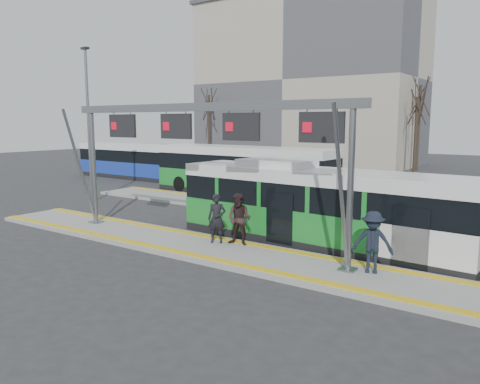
{
  "coord_description": "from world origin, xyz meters",
  "views": [
    {
      "loc": [
        10.73,
        -12.94,
        4.67
      ],
      "look_at": [
        -0.43,
        3.0,
        1.74
      ],
      "focal_mm": 35.0,
      "sensor_mm": 36.0,
      "label": 1
    }
  ],
  "objects_px": {
    "passenger_a": "(217,219)",
    "gantry": "(199,132)",
    "passenger_c": "(372,242)",
    "hero_bus": "(318,207)",
    "passenger_b": "(239,219)"
  },
  "relations": [
    {
      "from": "gantry",
      "to": "passenger_b",
      "type": "relative_size",
      "value": 6.74
    },
    {
      "from": "hero_bus",
      "to": "passenger_b",
      "type": "xyz_separation_m",
      "value": [
        -2.11,
        -2.17,
        -0.34
      ]
    },
    {
      "from": "passenger_b",
      "to": "passenger_c",
      "type": "bearing_deg",
      "value": -15.74
    },
    {
      "from": "passenger_c",
      "to": "passenger_b",
      "type": "bearing_deg",
      "value": 159.29
    },
    {
      "from": "passenger_b",
      "to": "passenger_a",
      "type": "bearing_deg",
      "value": -175.32
    },
    {
      "from": "hero_bus",
      "to": "passenger_c",
      "type": "distance_m",
      "value": 3.97
    },
    {
      "from": "passenger_a",
      "to": "passenger_c",
      "type": "relative_size",
      "value": 0.98
    },
    {
      "from": "gantry",
      "to": "passenger_a",
      "type": "distance_m",
      "value": 3.29
    },
    {
      "from": "passenger_b",
      "to": "passenger_c",
      "type": "distance_m",
      "value": 5.16
    },
    {
      "from": "gantry",
      "to": "passenger_c",
      "type": "height_order",
      "value": "gantry"
    },
    {
      "from": "hero_bus",
      "to": "passenger_c",
      "type": "height_order",
      "value": "hero_bus"
    },
    {
      "from": "passenger_b",
      "to": "passenger_c",
      "type": "xyz_separation_m",
      "value": [
        5.14,
        -0.38,
        -0.02
      ]
    },
    {
      "from": "hero_bus",
      "to": "passenger_b",
      "type": "distance_m",
      "value": 3.05
    },
    {
      "from": "passenger_a",
      "to": "gantry",
      "type": "bearing_deg",
      "value": -172.22
    },
    {
      "from": "hero_bus",
      "to": "passenger_a",
      "type": "distance_m",
      "value": 3.85
    }
  ]
}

